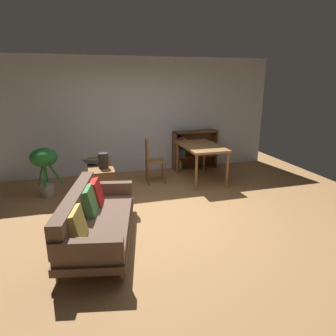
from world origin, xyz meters
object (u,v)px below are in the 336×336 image
Objects in this scene: media_console at (101,181)px; dining_chair_near at (152,159)px; open_laptop at (97,162)px; dining_table at (201,149)px; desk_speaker at (103,160)px; fabric_couch at (94,217)px; bookshelf at (192,150)px; potted_floor_plant at (44,163)px.

media_console is 1.24m from dining_chair_near.
dining_chair_near is at bearing 14.75° from open_laptop.
open_laptop is at bearing -174.65° from dining_table.
desk_speaker is (0.11, -0.36, 0.12)m from open_laptop.
dining_chair_near reaches higher than dining_table.
fabric_couch is 3.20m from dining_table.
bookshelf reaches higher than open_laptop.
desk_speaker reaches higher than media_console.
dining_table is (2.16, 0.57, -0.05)m from desk_speaker.
desk_speaker is 1.28m from dining_chair_near.
desk_speaker is 0.29× the size of potted_floor_plant.
open_laptop is at bearing 111.76° from media_console.
fabric_couch is 4.15× the size of open_laptop.
dining_table is at bearing -5.13° from dining_chair_near.
bookshelf is at bearing 49.27° from fabric_couch.
dining_table reaches higher than open_laptop.
media_console is 0.37m from open_laptop.
desk_speaker is at bearing -146.71° from bookshelf.
fabric_couch is at bearing -122.01° from dining_chair_near.
potted_floor_plant is at bearing -162.67° from bookshelf.
bookshelf is (1.23, 0.84, -0.07)m from dining_chair_near.
media_console is 1.06× the size of bookshelf.
open_laptop is 0.38× the size of dining_table.
fabric_couch is 1.87m from open_laptop.
fabric_couch reaches higher than media_console.
bookshelf reaches higher than fabric_couch.
desk_speaker is 0.25× the size of bookshelf.
media_console is at bearing 82.83° from fabric_couch.
dining_table is (3.23, 0.11, 0.04)m from potted_floor_plant.
dining_table reaches higher than media_console.
dining_table is at bearing 14.81° from desk_speaker.
fabric_couch is 7.60× the size of desk_speaker.
media_console is 1.23× the size of dining_chair_near.
dining_table is 1.19× the size of bookshelf.
dining_table is 1.11m from dining_chair_near.
dining_chair_near is at bearing 32.01° from desk_speaker.
media_console is at bearing -68.24° from open_laptop.
open_laptop is 1.83× the size of desk_speaker.
fabric_couch is 1.56m from desk_speaker.
open_laptop is (-0.05, 0.13, 0.34)m from media_console.
potted_floor_plant and bookshelf have the same top height.
fabric_couch is 1.78× the size of media_console.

